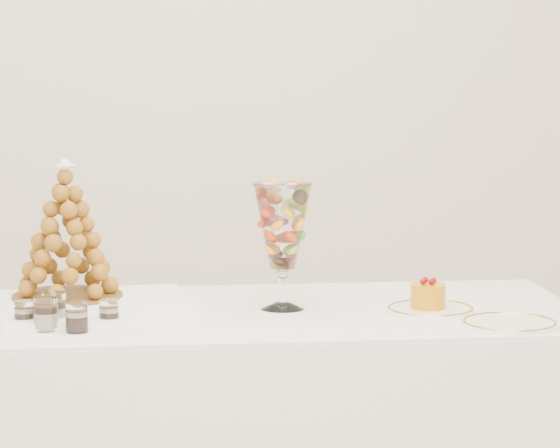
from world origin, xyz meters
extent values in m
cube|color=silver|center=(0.00, 2.00, 1.40)|extent=(4.50, 0.04, 2.80)
cube|color=white|center=(-0.05, 0.37, 0.34)|extent=(1.83, 0.75, 0.68)
cube|color=white|center=(-0.05, 0.37, 0.69)|extent=(1.82, 0.75, 0.01)
cube|color=white|center=(-0.42, 0.41, 0.70)|extent=(0.63, 0.49, 0.02)
cylinder|color=white|center=(0.11, 0.38, 0.70)|extent=(0.11, 0.11, 0.02)
cylinder|color=white|center=(0.11, 0.38, 0.75)|extent=(0.02, 0.02, 0.08)
sphere|color=white|center=(0.11, 0.38, 0.78)|extent=(0.04, 0.04, 0.04)
cylinder|color=white|center=(0.47, 0.30, 0.70)|extent=(0.22, 0.22, 0.01)
cylinder|color=white|center=(0.62, 0.12, 0.70)|extent=(0.23, 0.23, 0.01)
cylinder|color=white|center=(-0.51, 0.24, 0.72)|extent=(0.05, 0.05, 0.06)
cylinder|color=white|center=(-0.44, 0.25, 0.73)|extent=(0.07, 0.07, 0.08)
cylinder|color=white|center=(-0.31, 0.22, 0.72)|extent=(0.05, 0.05, 0.06)
cylinder|color=white|center=(-0.46, 0.20, 0.73)|extent=(0.07, 0.07, 0.08)
cylinder|color=white|center=(-0.39, 0.17, 0.72)|extent=(0.06, 0.06, 0.07)
cylinder|color=brown|center=(-0.42, 0.51, 0.71)|extent=(0.28, 0.28, 0.01)
cone|color=#8D5715|center=(-0.42, 0.51, 0.88)|extent=(0.29, 0.29, 0.34)
sphere|color=white|center=(-0.42, 0.51, 1.04)|extent=(0.03, 0.03, 0.03)
cylinder|color=#CC7F09|center=(0.47, 0.30, 0.73)|extent=(0.09, 0.09, 0.06)
sphere|color=maroon|center=(0.48, 0.30, 0.77)|extent=(0.02, 0.02, 0.02)
sphere|color=maroon|center=(0.46, 0.31, 0.77)|extent=(0.02, 0.02, 0.02)
sphere|color=maroon|center=(0.45, 0.29, 0.77)|extent=(0.02, 0.02, 0.02)
sphere|color=maroon|center=(0.47, 0.28, 0.77)|extent=(0.02, 0.02, 0.02)
camera|label=1|loc=(-0.28, -2.85, 1.34)|focal=85.00mm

